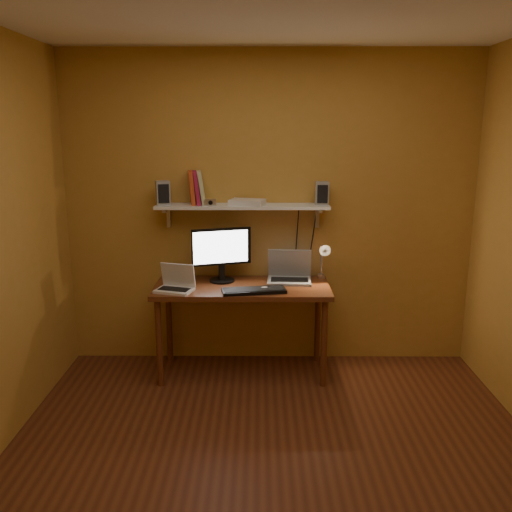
{
  "coord_description": "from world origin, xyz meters",
  "views": [
    {
      "loc": [
        -0.09,
        -2.88,
        1.99
      ],
      "look_at": [
        -0.11,
        1.18,
        1.02
      ],
      "focal_mm": 38.0,
      "sensor_mm": 36.0,
      "label": 1
    }
  ],
  "objects_px": {
    "desk": "(242,296)",
    "wall_shelf": "(242,207)",
    "monitor": "(222,252)",
    "speaker_right": "(322,193)",
    "speaker_left": "(163,193)",
    "laptop": "(289,273)",
    "router": "(247,202)",
    "mouse": "(264,289)",
    "desk_lamp": "(323,257)",
    "keyboard": "(254,291)",
    "netbook": "(176,283)",
    "shelf_camera": "(210,202)"
  },
  "relations": [
    {
      "from": "desk",
      "to": "wall_shelf",
      "type": "bearing_deg",
      "value": 90.0
    },
    {
      "from": "monitor",
      "to": "speaker_right",
      "type": "height_order",
      "value": "speaker_right"
    },
    {
      "from": "wall_shelf",
      "to": "speaker_left",
      "type": "bearing_deg",
      "value": -178.74
    },
    {
      "from": "laptop",
      "to": "speaker_right",
      "type": "bearing_deg",
      "value": 14.58
    },
    {
      "from": "wall_shelf",
      "to": "speaker_right",
      "type": "xyz_separation_m",
      "value": [
        0.64,
        -0.0,
        0.11
      ]
    },
    {
      "from": "speaker_right",
      "to": "router",
      "type": "bearing_deg",
      "value": -178.25
    },
    {
      "from": "mouse",
      "to": "desk_lamp",
      "type": "bearing_deg",
      "value": 9.18
    },
    {
      "from": "wall_shelf",
      "to": "keyboard",
      "type": "height_order",
      "value": "wall_shelf"
    },
    {
      "from": "wall_shelf",
      "to": "laptop",
      "type": "distance_m",
      "value": 0.67
    },
    {
      "from": "desk",
      "to": "desk_lamp",
      "type": "relative_size",
      "value": 3.73
    },
    {
      "from": "keyboard",
      "to": "speaker_right",
      "type": "relative_size",
      "value": 2.63
    },
    {
      "from": "netbook",
      "to": "mouse",
      "type": "relative_size",
      "value": 3.62
    },
    {
      "from": "mouse",
      "to": "speaker_left",
      "type": "xyz_separation_m",
      "value": [
        -0.82,
        0.32,
        0.71
      ]
    },
    {
      "from": "speaker_right",
      "to": "shelf_camera",
      "type": "relative_size",
      "value": 1.91
    },
    {
      "from": "mouse",
      "to": "speaker_right",
      "type": "distance_m",
      "value": 0.9
    },
    {
      "from": "desk_lamp",
      "to": "wall_shelf",
      "type": "bearing_deg",
      "value": 174.12
    },
    {
      "from": "shelf_camera",
      "to": "router",
      "type": "xyz_separation_m",
      "value": [
        0.29,
        0.05,
        -0.01
      ]
    },
    {
      "from": "keyboard",
      "to": "shelf_camera",
      "type": "bearing_deg",
      "value": 129.6
    },
    {
      "from": "monitor",
      "to": "laptop",
      "type": "distance_m",
      "value": 0.59
    },
    {
      "from": "monitor",
      "to": "shelf_camera",
      "type": "height_order",
      "value": "shelf_camera"
    },
    {
      "from": "wall_shelf",
      "to": "router",
      "type": "bearing_deg",
      "value": -20.26
    },
    {
      "from": "desk_lamp",
      "to": "speaker_right",
      "type": "height_order",
      "value": "speaker_right"
    },
    {
      "from": "mouse",
      "to": "shelf_camera",
      "type": "bearing_deg",
      "value": 129.12
    },
    {
      "from": "mouse",
      "to": "keyboard",
      "type": "bearing_deg",
      "value": -172.16
    },
    {
      "from": "desk_lamp",
      "to": "shelf_camera",
      "type": "bearing_deg",
      "value": -179.95
    },
    {
      "from": "keyboard",
      "to": "mouse",
      "type": "bearing_deg",
      "value": 18.04
    },
    {
      "from": "keyboard",
      "to": "desk_lamp",
      "type": "bearing_deg",
      "value": 19.18
    },
    {
      "from": "speaker_left",
      "to": "speaker_right",
      "type": "relative_size",
      "value": 1.04
    },
    {
      "from": "monitor",
      "to": "wall_shelf",
      "type": "bearing_deg",
      "value": 4.94
    },
    {
      "from": "laptop",
      "to": "shelf_camera",
      "type": "height_order",
      "value": "shelf_camera"
    },
    {
      "from": "desk",
      "to": "wall_shelf",
      "type": "distance_m",
      "value": 0.72
    },
    {
      "from": "monitor",
      "to": "mouse",
      "type": "relative_size",
      "value": 5.37
    },
    {
      "from": "speaker_right",
      "to": "shelf_camera",
      "type": "distance_m",
      "value": 0.9
    },
    {
      "from": "desk",
      "to": "speaker_left",
      "type": "distance_m",
      "value": 1.05
    },
    {
      "from": "mouse",
      "to": "desk",
      "type": "bearing_deg",
      "value": 122.54
    },
    {
      "from": "laptop",
      "to": "desk_lamp",
      "type": "height_order",
      "value": "desk_lamp"
    },
    {
      "from": "netbook",
      "to": "router",
      "type": "distance_m",
      "value": 0.86
    },
    {
      "from": "desk_lamp",
      "to": "laptop",
      "type": "bearing_deg",
      "value": 176.6
    },
    {
      "from": "speaker_right",
      "to": "keyboard",
      "type": "bearing_deg",
      "value": -145.02
    },
    {
      "from": "laptop",
      "to": "shelf_camera",
      "type": "distance_m",
      "value": 0.87
    },
    {
      "from": "wall_shelf",
      "to": "keyboard",
      "type": "distance_m",
      "value": 0.71
    },
    {
      "from": "desk_lamp",
      "to": "speaker_right",
      "type": "distance_m",
      "value": 0.51
    },
    {
      "from": "desk",
      "to": "laptop",
      "type": "xyz_separation_m",
      "value": [
        0.39,
        0.14,
        0.15
      ]
    },
    {
      "from": "mouse",
      "to": "speaker_left",
      "type": "relative_size",
      "value": 0.46
    },
    {
      "from": "speaker_left",
      "to": "shelf_camera",
      "type": "height_order",
      "value": "speaker_left"
    },
    {
      "from": "shelf_camera",
      "to": "speaker_right",
      "type": "bearing_deg",
      "value": 4.24
    },
    {
      "from": "wall_shelf",
      "to": "laptop",
      "type": "relative_size",
      "value": 3.78
    },
    {
      "from": "desk_lamp",
      "to": "speaker_left",
      "type": "xyz_separation_m",
      "value": [
        -1.3,
        0.05,
        0.51
      ]
    },
    {
      "from": "speaker_left",
      "to": "router",
      "type": "relative_size",
      "value": 0.71
    },
    {
      "from": "monitor",
      "to": "router",
      "type": "xyz_separation_m",
      "value": [
        0.21,
        0.05,
        0.4
      ]
    }
  ]
}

